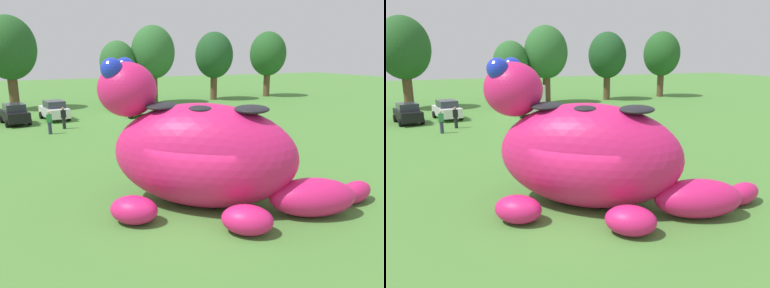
{
  "view_description": "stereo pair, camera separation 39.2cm",
  "coord_description": "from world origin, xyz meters",
  "views": [
    {
      "loc": [
        -5.04,
        -11.04,
        5.79
      ],
      "look_at": [
        1.12,
        2.23,
        2.22
      ],
      "focal_mm": 34.91,
      "sensor_mm": 36.0,
      "label": 1
    },
    {
      "loc": [
        -4.68,
        -11.2,
        5.79
      ],
      "look_at": [
        1.12,
        2.23,
        2.22
      ],
      "focal_mm": 34.91,
      "sensor_mm": 36.0,
      "label": 2
    }
  ],
  "objects": [
    {
      "name": "spectator_near_inflatable",
      "position": [
        -3.21,
        17.72,
        0.85
      ],
      "size": [
        0.38,
        0.26,
        1.71
      ],
      "color": "#2D334C",
      "rests_on": "ground"
    },
    {
      "name": "giant_inflatable_creature",
      "position": [
        1.14,
        1.24,
        2.06
      ],
      "size": [
        10.53,
        7.84,
        5.64
      ],
      "color": "#E01E6B",
      "rests_on": "ground"
    },
    {
      "name": "ground_plane",
      "position": [
        0.0,
        0.0,
        0.0
      ],
      "size": [
        160.0,
        160.0,
        0.0
      ],
      "primitive_type": "plane",
      "color": "#4C8438"
    },
    {
      "name": "tree_centre",
      "position": [
        5.44,
        31.37,
        4.7
      ],
      "size": [
        4.05,
        4.05,
        7.18
      ],
      "color": "brown",
      "rests_on": "ground"
    },
    {
      "name": "tree_right",
      "position": [
        26.12,
        31.7,
        5.65
      ],
      "size": [
        4.87,
        4.87,
        8.65
      ],
      "color": "brown",
      "rests_on": "ground"
    },
    {
      "name": "box_truck",
      "position": [
        4.72,
        24.23,
        1.6
      ],
      "size": [
        3.05,
        6.61,
        2.95
      ],
      "color": "silver",
      "rests_on": "ground"
    },
    {
      "name": "spectator_by_cars",
      "position": [
        -2.03,
        19.35,
        0.85
      ],
      "size": [
        0.38,
        0.26,
        1.71
      ],
      "color": "black",
      "rests_on": "ground"
    },
    {
      "name": "tree_mid_right",
      "position": [
        17.69,
        31.37,
        5.5
      ],
      "size": [
        4.73,
        4.73,
        8.4
      ],
      "color": "brown",
      "rests_on": "ground"
    },
    {
      "name": "car_black",
      "position": [
        -5.52,
        23.2,
        0.86
      ],
      "size": [
        2.51,
        4.35,
        1.72
      ],
      "color": "black",
      "rests_on": "ground"
    },
    {
      "name": "tree_centre_right",
      "position": [
        9.49,
        30.98,
        5.84
      ],
      "size": [
        5.03,
        5.03,
        8.93
      ],
      "color": "brown",
      "rests_on": "ground"
    },
    {
      "name": "car_white",
      "position": [
        -2.31,
        24.01,
        0.86
      ],
      "size": [
        2.48,
        4.34,
        1.72
      ],
      "color": "white",
      "rests_on": "ground"
    },
    {
      "name": "tree_centre_left",
      "position": [
        -5.5,
        32.27,
        6.26
      ],
      "size": [
        5.39,
        5.39,
        9.57
      ],
      "color": "brown",
      "rests_on": "ground"
    }
  ]
}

